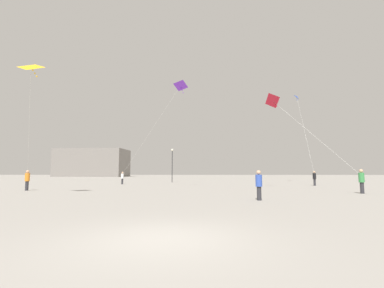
{
  "coord_description": "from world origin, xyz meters",
  "views": [
    {
      "loc": [
        0.93,
        -6.42,
        1.54
      ],
      "look_at": [
        0.0,
        22.25,
        4.52
      ],
      "focal_mm": 25.39,
      "sensor_mm": 36.0,
      "label": 1
    }
  ],
  "objects_px": {
    "person_in_white": "(122,177)",
    "kite_crimson_delta": "(273,101)",
    "person_in_green": "(362,180)",
    "kite_violet_delta": "(179,88)",
    "building_left_hall": "(93,163)",
    "person_in_blue": "(259,184)",
    "kite_cobalt_diamond": "(297,97)",
    "person_in_black": "(314,178)",
    "lamppost_east": "(172,160)",
    "person_in_orange": "(27,179)",
    "kite_amber_delta": "(31,69)"
  },
  "relations": [
    {
      "from": "person_in_white",
      "to": "kite_crimson_delta",
      "type": "height_order",
      "value": "kite_crimson_delta"
    },
    {
      "from": "kite_crimson_delta",
      "to": "person_in_green",
      "type": "bearing_deg",
      "value": -51.32
    },
    {
      "from": "kite_violet_delta",
      "to": "building_left_hall",
      "type": "xyz_separation_m",
      "value": [
        -35.7,
        67.25,
        -5.34
      ]
    },
    {
      "from": "person_in_blue",
      "to": "kite_violet_delta",
      "type": "height_order",
      "value": "kite_violet_delta"
    },
    {
      "from": "person_in_green",
      "to": "kite_cobalt_diamond",
      "type": "relative_size",
      "value": 0.14
    },
    {
      "from": "person_in_green",
      "to": "kite_cobalt_diamond",
      "type": "distance_m",
      "value": 24.63
    },
    {
      "from": "building_left_hall",
      "to": "person_in_green",
      "type": "bearing_deg",
      "value": -56.16
    },
    {
      "from": "building_left_hall",
      "to": "person_in_black",
      "type": "bearing_deg",
      "value": -50.78
    },
    {
      "from": "kite_cobalt_diamond",
      "to": "lamppost_east",
      "type": "bearing_deg",
      "value": 179.99
    },
    {
      "from": "person_in_black",
      "to": "kite_cobalt_diamond",
      "type": "xyz_separation_m",
      "value": [
        1.86,
        9.68,
        12.13
      ]
    },
    {
      "from": "person_in_orange",
      "to": "lamppost_east",
      "type": "relative_size",
      "value": 0.33
    },
    {
      "from": "person_in_white",
      "to": "person_in_green",
      "type": "bearing_deg",
      "value": -83.64
    },
    {
      "from": "person_in_green",
      "to": "kite_cobalt_diamond",
      "type": "height_order",
      "value": "kite_cobalt_diamond"
    },
    {
      "from": "kite_amber_delta",
      "to": "kite_cobalt_diamond",
      "type": "relative_size",
      "value": 0.6
    },
    {
      "from": "kite_cobalt_diamond",
      "to": "person_in_blue",
      "type": "bearing_deg",
      "value": -114.03
    },
    {
      "from": "person_in_blue",
      "to": "kite_cobalt_diamond",
      "type": "height_order",
      "value": "kite_cobalt_diamond"
    },
    {
      "from": "lamppost_east",
      "to": "person_in_blue",
      "type": "bearing_deg",
      "value": -73.89
    },
    {
      "from": "kite_violet_delta",
      "to": "kite_cobalt_diamond",
      "type": "bearing_deg",
      "value": 40.14
    },
    {
      "from": "person_in_blue",
      "to": "lamppost_east",
      "type": "height_order",
      "value": "lamppost_east"
    },
    {
      "from": "kite_violet_delta",
      "to": "kite_cobalt_diamond",
      "type": "xyz_separation_m",
      "value": [
        17.14,
        14.45,
        2.95
      ]
    },
    {
      "from": "kite_crimson_delta",
      "to": "person_in_orange",
      "type": "bearing_deg",
      "value": -171.16
    },
    {
      "from": "kite_violet_delta",
      "to": "lamppost_east",
      "type": "xyz_separation_m",
      "value": [
        -2.16,
        14.46,
        -6.68
      ]
    },
    {
      "from": "person_in_orange",
      "to": "kite_cobalt_diamond",
      "type": "xyz_separation_m",
      "value": [
        29.59,
        18.85,
        12.11
      ]
    },
    {
      "from": "lamppost_east",
      "to": "kite_violet_delta",
      "type": "bearing_deg",
      "value": -81.5
    },
    {
      "from": "person_in_orange",
      "to": "person_in_blue",
      "type": "distance_m",
      "value": 19.35
    },
    {
      "from": "person_in_white",
      "to": "kite_crimson_delta",
      "type": "distance_m",
      "value": 20.65
    },
    {
      "from": "person_in_orange",
      "to": "person_in_blue",
      "type": "bearing_deg",
      "value": 154.4
    },
    {
      "from": "person_in_white",
      "to": "kite_violet_delta",
      "type": "bearing_deg",
      "value": -94.46
    },
    {
      "from": "person_in_black",
      "to": "kite_violet_delta",
      "type": "height_order",
      "value": "kite_violet_delta"
    },
    {
      "from": "person_in_orange",
      "to": "person_in_white",
      "type": "height_order",
      "value": "person_in_orange"
    },
    {
      "from": "person_in_black",
      "to": "kite_violet_delta",
      "type": "xyz_separation_m",
      "value": [
        -15.28,
        -4.78,
        9.18
      ]
    },
    {
      "from": "kite_amber_delta",
      "to": "kite_violet_delta",
      "type": "bearing_deg",
      "value": 48.66
    },
    {
      "from": "building_left_hall",
      "to": "person_in_white",
      "type": "bearing_deg",
      "value": -64.93
    },
    {
      "from": "kite_violet_delta",
      "to": "lamppost_east",
      "type": "height_order",
      "value": "kite_violet_delta"
    },
    {
      "from": "person_in_orange",
      "to": "person_in_green",
      "type": "bearing_deg",
      "value": 171.78
    },
    {
      "from": "kite_cobalt_diamond",
      "to": "kite_crimson_delta",
      "type": "distance_m",
      "value": 17.95
    },
    {
      "from": "person_in_green",
      "to": "person_in_blue",
      "type": "height_order",
      "value": "person_in_green"
    },
    {
      "from": "person_in_black",
      "to": "person_in_white",
      "type": "bearing_deg",
      "value": 11.79
    },
    {
      "from": "kite_cobalt_diamond",
      "to": "building_left_hall",
      "type": "relative_size",
      "value": 0.52
    },
    {
      "from": "person_in_green",
      "to": "kite_crimson_delta",
      "type": "relative_size",
      "value": 0.23
    },
    {
      "from": "person_in_green",
      "to": "person_in_blue",
      "type": "bearing_deg",
      "value": -125.31
    },
    {
      "from": "person_in_black",
      "to": "person_in_blue",
      "type": "bearing_deg",
      "value": 78.26
    },
    {
      "from": "person_in_blue",
      "to": "person_in_white",
      "type": "bearing_deg",
      "value": 122.49
    },
    {
      "from": "building_left_hall",
      "to": "kite_amber_delta",
      "type": "bearing_deg",
      "value": -70.93
    },
    {
      "from": "person_in_orange",
      "to": "kite_crimson_delta",
      "type": "xyz_separation_m",
      "value": [
        21.76,
        3.38,
        7.45
      ]
    },
    {
      "from": "person_in_green",
      "to": "kite_violet_delta",
      "type": "xyz_separation_m",
      "value": [
        -13.91,
        6.77,
        9.13
      ]
    },
    {
      "from": "person_in_orange",
      "to": "lamppost_east",
      "type": "distance_m",
      "value": 21.62
    },
    {
      "from": "person_in_blue",
      "to": "kite_amber_delta",
      "type": "height_order",
      "value": "kite_amber_delta"
    },
    {
      "from": "person_in_white",
      "to": "kite_cobalt_diamond",
      "type": "bearing_deg",
      "value": -34.89
    },
    {
      "from": "person_in_green",
      "to": "person_in_white",
      "type": "height_order",
      "value": "person_in_green"
    }
  ]
}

